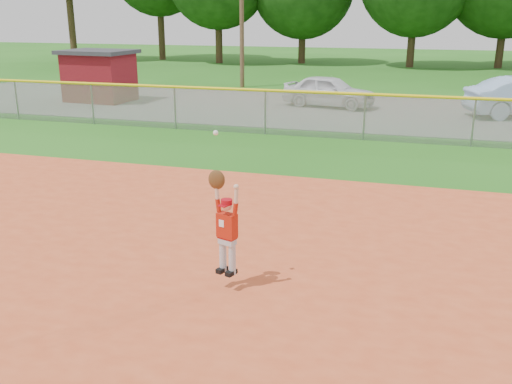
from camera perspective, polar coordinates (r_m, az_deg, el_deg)
ground at (r=9.64m, az=4.13°, el=-7.10°), size 120.00×120.00×0.00m
clay_infield at (r=7.10m, az=-1.34°, el=-16.73°), size 24.00×16.00×0.04m
parking_strip at (r=24.97m, az=12.16°, el=7.96°), size 44.00×10.00×0.03m
car_white_a at (r=25.49m, az=7.32°, el=9.98°), size 4.25×2.39×1.36m
utility_shed at (r=27.90m, az=-15.40°, el=11.17°), size 3.32×2.68×2.36m
outfield_fence at (r=18.93m, az=10.80°, el=7.73°), size 40.06×0.10×1.55m
ballplayer at (r=8.34m, az=-3.07°, el=-3.18°), size 0.52×0.31×2.15m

